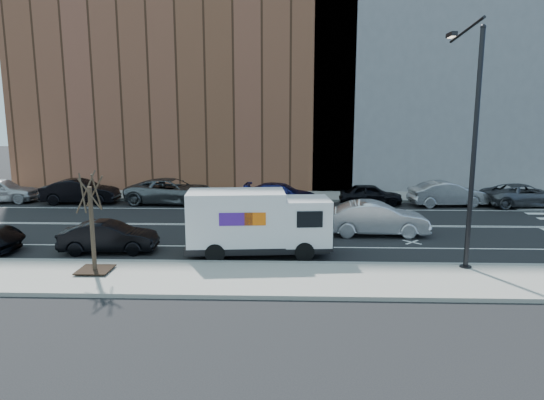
# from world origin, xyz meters

# --- Properties ---
(ground) EXTENTS (120.00, 120.00, 0.00)m
(ground) POSITION_xyz_m (0.00, 0.00, 0.00)
(ground) COLOR black
(ground) RESTS_ON ground
(sidewalk_near) EXTENTS (44.00, 3.60, 0.15)m
(sidewalk_near) POSITION_xyz_m (0.00, -8.80, 0.07)
(sidewalk_near) COLOR gray
(sidewalk_near) RESTS_ON ground
(sidewalk_far) EXTENTS (44.00, 3.60, 0.15)m
(sidewalk_far) POSITION_xyz_m (0.00, 8.80, 0.07)
(sidewalk_far) COLOR gray
(sidewalk_far) RESTS_ON ground
(curb_near) EXTENTS (44.00, 0.25, 0.17)m
(curb_near) POSITION_xyz_m (0.00, -7.00, 0.08)
(curb_near) COLOR gray
(curb_near) RESTS_ON ground
(curb_far) EXTENTS (44.00, 0.25, 0.17)m
(curb_far) POSITION_xyz_m (0.00, 7.00, 0.08)
(curb_far) COLOR gray
(curb_far) RESTS_ON ground
(road_markings) EXTENTS (40.00, 8.60, 0.01)m
(road_markings) POSITION_xyz_m (0.00, 0.00, 0.00)
(road_markings) COLOR white
(road_markings) RESTS_ON ground
(bldg_brick) EXTENTS (26.00, 10.00, 22.00)m
(bldg_brick) POSITION_xyz_m (-8.00, 15.60, 11.00)
(bldg_brick) COLOR brown
(bldg_brick) RESTS_ON ground
(bldg_concrete) EXTENTS (20.00, 10.00, 26.00)m
(bldg_concrete) POSITION_xyz_m (12.00, 15.60, 13.00)
(bldg_concrete) COLOR slate
(bldg_concrete) RESTS_ON ground
(streetlight) EXTENTS (0.44, 4.02, 9.34)m
(streetlight) POSITION_xyz_m (7.00, -6.91, 5.08)
(streetlight) COLOR black
(streetlight) RESTS_ON ground
(street_tree) EXTENTS (1.20, 1.20, 3.75)m
(street_tree) POSITION_xyz_m (-7.00, -8.40, 1.45)
(street_tree) COLOR black
(street_tree) RESTS_ON ground
(fedex_van) EXTENTS (6.22, 2.61, 2.77)m
(fedex_van) POSITION_xyz_m (-1.11, -5.60, 1.45)
(fedex_van) COLOR black
(fedex_van) RESTS_ON ground
(far_parked_a) EXTENTS (5.05, 2.33, 1.68)m
(far_parked_a) POSITION_xyz_m (-19.20, 6.08, 0.84)
(far_parked_a) COLOR #B2B2B7
(far_parked_a) RESTS_ON ground
(far_parked_b) EXTENTS (4.98, 1.90, 1.62)m
(far_parked_b) POSITION_xyz_m (-13.60, 5.83, 0.81)
(far_parked_b) COLOR black
(far_parked_b) RESTS_ON ground
(far_parked_c) EXTENTS (6.22, 3.23, 1.67)m
(far_parked_c) POSITION_xyz_m (-7.53, 6.03, 0.84)
(far_parked_c) COLOR #55595D
(far_parked_c) RESTS_ON ground
(far_parked_d) EXTENTS (4.94, 2.36, 1.39)m
(far_parked_d) POSITION_xyz_m (-0.27, 6.06, 0.70)
(far_parked_d) COLOR navy
(far_parked_d) RESTS_ON ground
(far_parked_e) EXTENTS (4.14, 1.82, 1.39)m
(far_parked_e) POSITION_xyz_m (5.60, 6.03, 0.69)
(far_parked_e) COLOR black
(far_parked_e) RESTS_ON ground
(far_parked_f) EXTENTS (5.01, 2.24, 1.60)m
(far_parked_f) POSITION_xyz_m (10.49, 5.77, 0.80)
(far_parked_f) COLOR #999A9E
(far_parked_f) RESTS_ON ground
(far_parked_g) EXTENTS (5.47, 2.98, 1.45)m
(far_parked_g) POSITION_xyz_m (15.37, 5.83, 0.73)
(far_parked_g) COLOR #4B4D52
(far_parked_g) RESTS_ON ground
(driving_sedan) EXTENTS (5.03, 1.80, 1.65)m
(driving_sedan) POSITION_xyz_m (4.55, -1.91, 0.83)
(driving_sedan) COLOR silver
(driving_sedan) RESTS_ON ground
(near_parked_rear_a) EXTENTS (4.19, 1.72, 1.35)m
(near_parked_rear_a) POSITION_xyz_m (-7.57, -5.35, 0.68)
(near_parked_rear_a) COLOR black
(near_parked_rear_a) RESTS_ON ground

